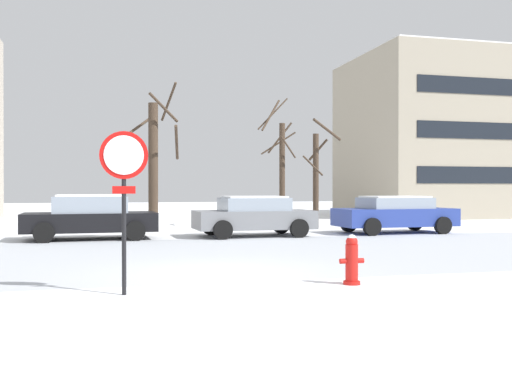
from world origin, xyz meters
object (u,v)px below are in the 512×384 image
Objects in this scene: parked_car_blue at (395,214)px; parked_car_black at (90,217)px; fire_hydrant at (352,259)px; parked_car_gray at (254,216)px; stop_sign at (124,180)px.

parked_car_black is at bearing 179.99° from parked_car_blue.
parked_car_black is 0.96× the size of parked_car_blue.
fire_hydrant is 10.39m from parked_car_gray.
parked_car_black is at bearing 113.92° from fire_hydrant.
parked_car_black reaches higher than fire_hydrant.
parked_car_blue reaches higher than fire_hydrant.
stop_sign is 4.12m from fire_hydrant.
stop_sign is 0.62× the size of parked_car_gray.
parked_car_black is (-4.67, 10.53, 0.31)m from fire_hydrant.
stop_sign reaches higher than fire_hydrant.
stop_sign is 10.60m from parked_car_black.
stop_sign is 2.95× the size of fire_hydrant.
stop_sign reaches higher than parked_car_black.
stop_sign is at bearing -85.72° from parked_car_black.
fire_hydrant is at bearing -121.13° from parked_car_blue.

